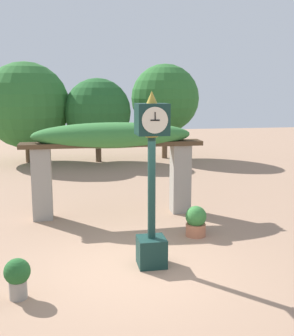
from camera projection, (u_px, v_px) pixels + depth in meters
name	position (u px, v px, depth m)	size (l,w,h in m)	color
ground_plane	(133.00, 269.00, 8.22)	(60.00, 60.00, 0.00)	#9E7A60
pedestal_clock	(152.00, 179.00, 8.09)	(0.59, 0.63, 3.43)	#14332D
pergola	(113.00, 146.00, 11.47)	(4.95, 1.11, 2.60)	gray
potted_plant_near_left	(196.00, 221.00, 10.05)	(0.50, 0.50, 0.74)	#B26B4C
potted_plant_near_right	(17.00, 276.00, 6.98)	(0.44, 0.44, 0.70)	gray
tree_line	(84.00, 105.00, 20.55)	(10.62, 4.11, 4.83)	brown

